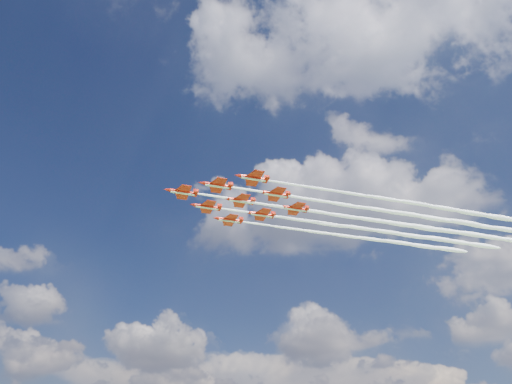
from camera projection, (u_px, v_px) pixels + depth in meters
jet_lead at (312, 211)px, 177.87m from camera, size 82.33×61.66×2.87m
jet_row2_port at (348, 205)px, 173.98m from camera, size 82.33×61.66×2.87m
jet_row2_starb at (329, 224)px, 186.84m from camera, size 82.33×61.66×2.87m
jet_row3_port at (384, 199)px, 170.09m from camera, size 82.33×61.66×2.87m
jet_row3_centre at (363, 219)px, 182.95m from camera, size 82.33×61.66×2.87m
jet_row3_starb at (345, 236)px, 195.80m from camera, size 82.33×61.66×2.87m
jet_row4_port at (398, 213)px, 179.06m from camera, size 82.33×61.66×2.87m
jet_row4_starb at (377, 231)px, 191.91m from camera, size 82.33×61.66×2.87m
jet_tail at (411, 226)px, 188.03m from camera, size 82.33×61.66×2.87m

